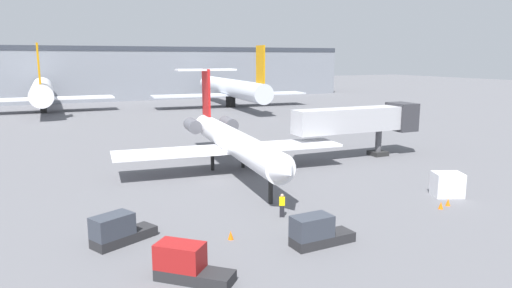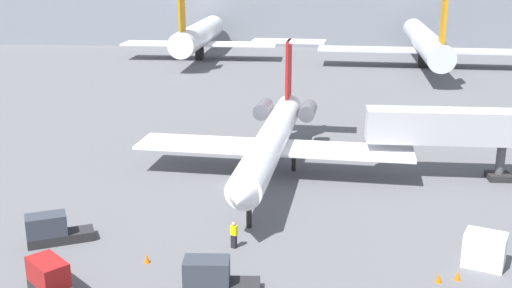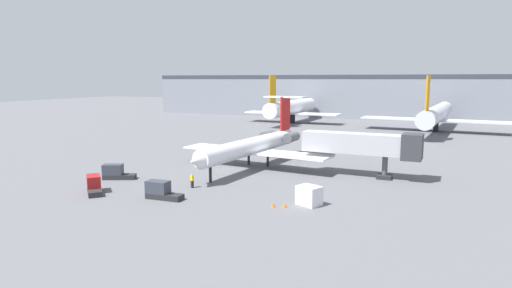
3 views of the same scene
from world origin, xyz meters
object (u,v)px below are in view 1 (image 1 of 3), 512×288
at_px(baggage_tug_trailing, 187,264).
at_px(baggage_tug_spare, 118,231).
at_px(traffic_cone_far, 448,202).
at_px(traffic_cone_near, 231,235).
at_px(parked_airliner_west_mid, 231,88).
at_px(ground_crew_marshaller, 282,205).
at_px(regional_jet, 230,139).
at_px(cargo_container_uld, 447,185).
at_px(baggage_tug_lead, 317,232).
at_px(jet_bridge, 364,120).
at_px(traffic_cone_mid, 441,205).
at_px(parked_airliner_west_end, 42,91).

height_order(baggage_tug_trailing, baggage_tug_spare, same).
xyz_separation_m(baggage_tug_spare, traffic_cone_far, (23.89, -3.24, -0.56)).
relative_size(traffic_cone_near, parked_airliner_west_mid, 0.01).
bearing_deg(parked_airliner_west_mid, ground_crew_marshaller, -109.65).
relative_size(regional_jet, baggage_tug_trailing, 7.29).
distance_m(regional_jet, cargo_container_uld, 20.13).
relative_size(regional_jet, baggage_tug_lead, 6.95).
distance_m(regional_jet, baggage_tug_lead, 19.78).
xyz_separation_m(ground_crew_marshaller, baggage_tug_spare, (-11.27, 0.01, -0.02)).
bearing_deg(baggage_tug_lead, regional_jet, 82.84).
distance_m(regional_jet, baggage_tug_spare, 19.45).
distance_m(ground_crew_marshaller, baggage_tug_lead, 5.37).
bearing_deg(traffic_cone_far, ground_crew_marshaller, 165.67).
distance_m(jet_bridge, traffic_cone_near, 28.12).
height_order(ground_crew_marshaller, traffic_cone_far, ground_crew_marshaller).
distance_m(cargo_container_uld, traffic_cone_near, 19.41).
height_order(baggage_tug_trailing, traffic_cone_mid, baggage_tug_trailing).
bearing_deg(parked_airliner_west_end, baggage_tug_trailing, -86.67).
bearing_deg(ground_crew_marshaller, traffic_cone_near, -154.87).
bearing_deg(jet_bridge, traffic_cone_mid, -110.16).
height_order(cargo_container_uld, parked_airliner_west_end, parked_airliner_west_end).
height_order(baggage_tug_lead, baggage_tug_trailing, same).
bearing_deg(baggage_tug_trailing, traffic_cone_near, 44.47).
distance_m(cargo_container_uld, parked_airliner_west_end, 82.98).
xyz_separation_m(regional_jet, cargo_container_uld, (12.64, -15.50, -2.29)).
distance_m(baggage_tug_trailing, parked_airliner_west_end, 83.04).
distance_m(traffic_cone_far, parked_airliner_west_mid, 74.55).
relative_size(traffic_cone_mid, traffic_cone_far, 1.00).
xyz_separation_m(jet_bridge, baggage_tug_spare, (-29.16, -13.76, -3.41)).
distance_m(regional_jet, traffic_cone_mid, 20.37).
bearing_deg(traffic_cone_mid, cargo_container_uld, 36.18).
bearing_deg(parked_airliner_west_end, traffic_cone_mid, -72.52).
relative_size(parked_airliner_west_end, parked_airliner_west_mid, 0.79).
xyz_separation_m(baggage_tug_spare, cargo_container_uld, (25.79, -1.38, 0.14)).
relative_size(regional_jet, baggage_tug_spare, 6.68).
relative_size(baggage_tug_lead, traffic_cone_mid, 7.37).
bearing_deg(baggage_tug_trailing, jet_bridge, 36.77).
relative_size(traffic_cone_far, parked_airliner_west_mid, 0.01).
bearing_deg(traffic_cone_mid, parked_airliner_west_end, 107.48).
height_order(regional_jet, ground_crew_marshaller, regional_jet).
bearing_deg(traffic_cone_near, cargo_container_uld, 2.68).
distance_m(baggage_tug_lead, traffic_cone_mid, 12.23).
bearing_deg(baggage_tug_lead, traffic_cone_far, 9.13).
bearing_deg(traffic_cone_far, baggage_tug_spare, 172.28).
bearing_deg(traffic_cone_far, regional_jet, 121.74).
bearing_deg(traffic_cone_far, parked_airliner_west_end, 108.26).
relative_size(baggage_tug_lead, parked_airliner_west_mid, 0.10).
xyz_separation_m(cargo_container_uld, traffic_cone_mid, (-3.00, -2.19, -0.70)).
bearing_deg(cargo_container_uld, jet_bridge, 77.47).
height_order(baggage_tug_spare, traffic_cone_near, baggage_tug_spare).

